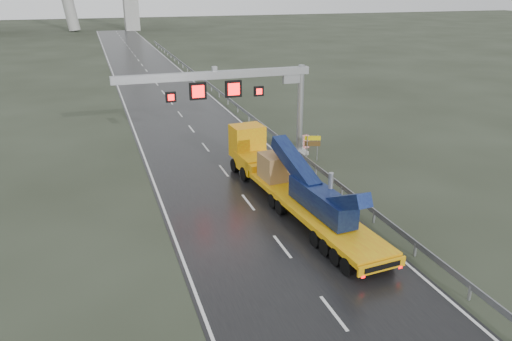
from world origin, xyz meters
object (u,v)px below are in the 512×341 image
object	(u,v)px
sign_gantry	(242,89)
exit_sign_pair	(312,143)
striped_barrier	(305,142)
heavy_haul_truck	(285,177)

from	to	relation	value
sign_gantry	exit_sign_pair	distance (m)	6.81
sign_gantry	exit_sign_pair	xyz separation A→B (m)	(5.00, -2.09, -4.13)
sign_gantry	exit_sign_pair	world-z (taller)	sign_gantry
sign_gantry	striped_barrier	world-z (taller)	sign_gantry
exit_sign_pair	heavy_haul_truck	bearing A→B (deg)	-108.18
sign_gantry	striped_barrier	xyz separation A→B (m)	(5.86, 1.22, -5.06)
sign_gantry	heavy_haul_truck	xyz separation A→B (m)	(0.24, -8.32, -4.03)
heavy_haul_truck	exit_sign_pair	xyz separation A→B (m)	(4.76, 6.23, -0.10)
striped_barrier	sign_gantry	bearing A→B (deg)	178.35
heavy_haul_truck	striped_barrier	distance (m)	11.12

